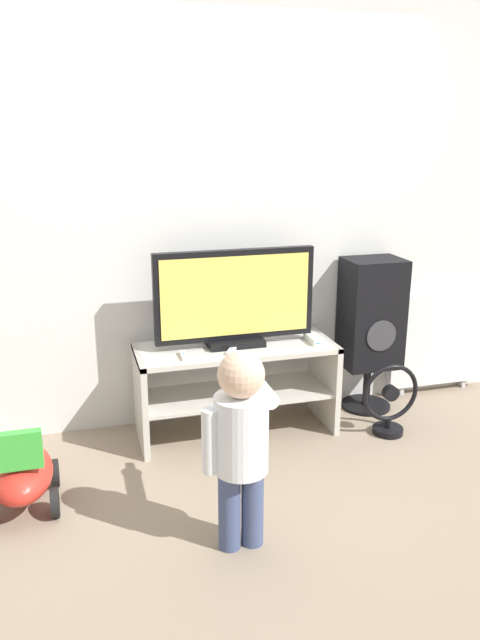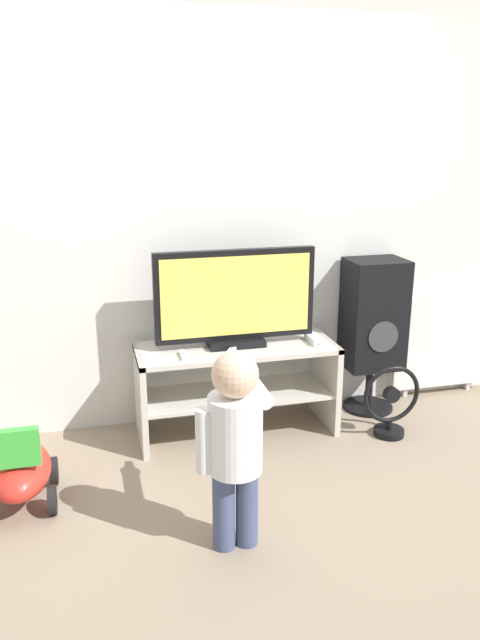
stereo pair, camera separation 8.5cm
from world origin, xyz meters
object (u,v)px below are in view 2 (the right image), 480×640
speaker_tower (374,317)px  ride_on_toy (20,471)px  remote_secondary (232,350)px  child (235,434)px  floor_fan (391,404)px  radiator (440,341)px  television (235,299)px  remote_primary (183,355)px  game_console (313,339)px

speaker_tower → ride_on_toy: size_ratio=1.98×
remote_secondary → child: (-0.22, -0.98, -0.03)m
speaker_tower → floor_fan: size_ratio=2.25×
remote_secondary → ride_on_toy: size_ratio=0.25×
speaker_tower → child: bearing=-135.9°
radiator → speaker_tower: bearing=-167.8°
television → speaker_tower: (0.96, 0.09, -0.21)m
floor_fan → radiator: size_ratio=0.63×
television → child: 1.18m
remote_primary → floor_fan: 1.32m
ride_on_toy → remote_primary: bearing=22.9°
remote_primary → child: size_ratio=0.14×
television → floor_fan: (0.91, -0.31, -0.65)m
remote_primary → child: child is taller
speaker_tower → floor_fan: (-0.05, -0.40, -0.44)m
television → floor_fan: size_ratio=2.12×
speaker_tower → remote_secondary: bearing=-168.0°
remote_primary → radiator: bearing=10.6°
remote_primary → radiator: radiator is taller
radiator → floor_fan: bearing=-140.8°
child → remote_primary: bearing=93.9°
child → radiator: child is taller
television → remote_secondary: television is taller
television → remote_primary: bearing=-158.7°
television → radiator: television is taller
game_console → ride_on_toy: size_ratio=0.35×
child → ride_on_toy: bearing=148.9°
speaker_tower → radiator: bearing=12.2°
remote_primary → radiator: size_ratio=0.18×
child → radiator: bearing=35.9°
television → floor_fan: 1.16m
game_console → ride_on_toy: (-1.72, -0.44, -0.41)m
remote_primary → remote_secondary: (0.29, 0.01, 0.00)m
remote_primary → floor_fan: bearing=-7.8°
child → floor_fan: 1.47m
television → ride_on_toy: 1.51m
game_console → floor_fan: bearing=-28.0°
remote_secondary → ride_on_toy: 1.32m
speaker_tower → radiator: size_ratio=1.42×
television → game_console: bearing=-8.8°
floor_fan → television: bearing=161.5°
floor_fan → radiator: 0.85m
child → speaker_tower: speaker_tower is taller
radiator → ride_on_toy: bearing=-165.3°
speaker_tower → floor_fan: speaker_tower is taller
television → game_console: size_ratio=5.25×
remote_primary → child: bearing=-86.1°
floor_fan → child: bearing=-146.0°
floor_fan → radiator: radiator is taller
remote_primary → ride_on_toy: remote_primary is taller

